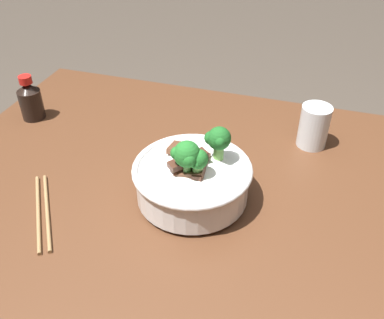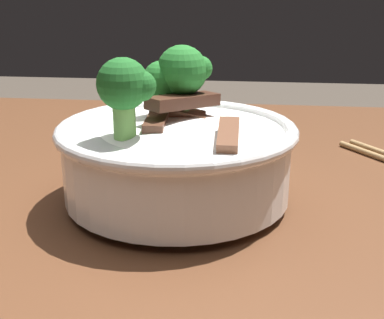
# 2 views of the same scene
# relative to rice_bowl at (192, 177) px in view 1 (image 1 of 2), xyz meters

# --- Properties ---
(dining_table) EXTENTS (1.12, 0.86, 0.78)m
(dining_table) POSITION_rel_rice_bowl_xyz_m (-0.02, -0.00, -0.16)
(dining_table) COLOR #56331E
(dining_table) RESTS_ON ground
(rice_bowl) EXTENTS (0.22, 0.22, 0.14)m
(rice_bowl) POSITION_rel_rice_bowl_xyz_m (0.00, 0.00, 0.00)
(rice_bowl) COLOR white
(rice_bowl) RESTS_ON dining_table
(drinking_glass) EXTENTS (0.06, 0.06, 0.09)m
(drinking_glass) POSITION_rel_rice_bowl_xyz_m (-0.20, -0.25, -0.01)
(drinking_glass) COLOR white
(drinking_glass) RESTS_ON dining_table
(chopsticks_pair) EXTENTS (0.14, 0.18, 0.01)m
(chopsticks_pair) POSITION_rel_rice_bowl_xyz_m (0.25, 0.12, -0.05)
(chopsticks_pair) COLOR #9E7A4C
(chopsticks_pair) RESTS_ON dining_table
(soy_sauce_bottle) EXTENTS (0.05, 0.05, 0.11)m
(soy_sauce_bottle) POSITION_rel_rice_bowl_xyz_m (0.46, -0.17, -0.00)
(soy_sauce_bottle) COLOR black
(soy_sauce_bottle) RESTS_ON dining_table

